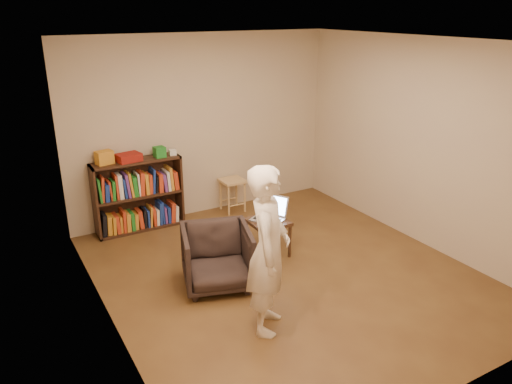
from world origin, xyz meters
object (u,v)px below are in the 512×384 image
side_table (268,226)px  person (268,250)px  stool (232,186)px  armchair (217,257)px  bookshelf (139,199)px  laptop (270,214)px

side_table → person: 1.56m
stool → side_table: size_ratio=1.08×
stool → armchair: armchair is taller
bookshelf → armchair: size_ratio=1.60×
stool → person: person is taller
person → bookshelf: bearing=44.9°
bookshelf → laptop: 1.93m
stool → person: 3.00m
laptop → stool: bearing=140.0°
bookshelf → side_table: 1.93m
bookshelf → armchair: bearing=-81.8°
side_table → laptop: size_ratio=0.92×
side_table → laptop: bearing=36.7°
bookshelf → person: size_ratio=0.73×
armchair → stool: bearing=75.4°
bookshelf → stool: bearing=-2.6°
armchair → person: person is taller
stool → armchair: bearing=-121.7°
bookshelf → side_table: bearing=-53.8°
laptop → person: size_ratio=0.31×
bookshelf → armchair: 1.93m
side_table → person: person is taller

